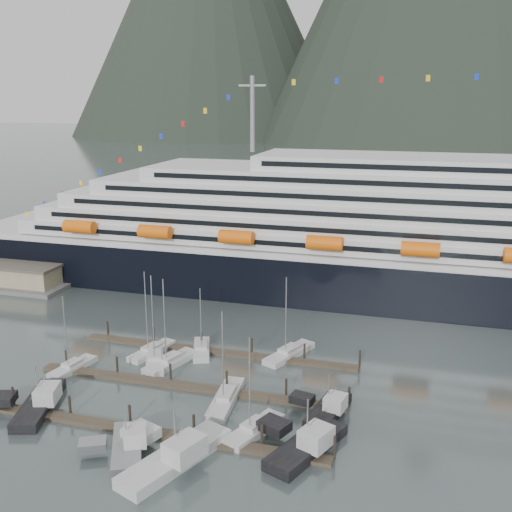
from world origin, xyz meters
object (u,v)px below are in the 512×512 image
(sailboat_c, at_px, (171,363))
(sailboat_h, at_px, (254,430))
(sailboat_e, at_px, (152,351))
(sailboat_g, at_px, (289,354))
(sailboat_b, at_px, (155,360))
(cruise_ship, at_px, (436,245))
(trawler_d, at_px, (306,444))
(trawler_a, at_px, (38,403))
(trawler_e, at_px, (327,409))
(sailboat_f, at_px, (202,350))
(trawler_b, at_px, (126,447))
(sailboat_d, at_px, (226,399))
(sailboat_a, at_px, (73,368))
(trawler_c, at_px, (175,455))

(sailboat_c, bearing_deg, sailboat_h, -111.06)
(sailboat_e, distance_m, sailboat_g, 23.18)
(sailboat_b, height_order, sailboat_e, sailboat_b)
(cruise_ship, relative_size, trawler_d, 15.51)
(sailboat_b, bearing_deg, sailboat_g, -92.83)
(trawler_a, height_order, trawler_e, trawler_a)
(sailboat_f, distance_m, trawler_a, 28.42)
(sailboat_e, distance_m, trawler_a, 22.53)
(sailboat_f, relative_size, sailboat_g, 0.83)
(trawler_b, bearing_deg, trawler_d, -99.45)
(sailboat_d, bearing_deg, sailboat_h, -141.36)
(sailboat_a, distance_m, sailboat_h, 34.29)
(sailboat_f, bearing_deg, sailboat_a, 104.93)
(sailboat_h, xyz_separation_m, trawler_b, (-13.78, -8.54, 0.44))
(sailboat_d, relative_size, trawler_c, 0.91)
(cruise_ship, distance_m, sailboat_e, 62.95)
(sailboat_a, relative_size, sailboat_c, 0.85)
(trawler_e, bearing_deg, sailboat_a, 98.04)
(cruise_ship, xyz_separation_m, trawler_c, (-29.07, -69.88, -11.05))
(sailboat_f, bearing_deg, trawler_d, -156.60)
(trawler_e, bearing_deg, sailboat_c, 83.99)
(trawler_a, xyz_separation_m, trawler_b, (16.84, -6.19, -0.04))
(sailboat_h, xyz_separation_m, trawler_d, (7.15, -2.13, 0.53))
(trawler_a, height_order, trawler_b, trawler_a)
(cruise_ship, relative_size, trawler_c, 13.06)
(sailboat_f, height_order, trawler_a, sailboat_f)
(sailboat_c, distance_m, sailboat_h, 24.41)
(trawler_a, bearing_deg, sailboat_c, -50.32)
(sailboat_c, xyz_separation_m, trawler_b, (4.88, -24.27, 0.43))
(sailboat_b, xyz_separation_m, trawler_a, (-9.07, -18.22, 0.47))
(sailboat_d, height_order, sailboat_e, sailboat_e)
(sailboat_e, distance_m, trawler_d, 37.32)
(sailboat_c, height_order, sailboat_h, sailboat_c)
(sailboat_d, xyz_separation_m, trawler_d, (13.38, -8.89, 0.54))
(sailboat_f, relative_size, trawler_b, 1.11)
(cruise_ship, bearing_deg, sailboat_a, -136.77)
(trawler_d, bearing_deg, cruise_ship, 9.39)
(sailboat_e, bearing_deg, sailboat_d, -109.85)
(cruise_ship, distance_m, trawler_a, 83.06)
(trawler_c, bearing_deg, sailboat_g, 10.79)
(sailboat_h, bearing_deg, sailboat_g, 24.39)
(trawler_b, height_order, trawler_c, trawler_c)
(cruise_ship, distance_m, sailboat_a, 75.92)
(sailboat_f, xyz_separation_m, trawler_e, (23.93, -14.57, 0.44))
(sailboat_b, distance_m, sailboat_e, 3.77)
(sailboat_g, height_order, trawler_b, sailboat_g)
(sailboat_h, xyz_separation_m, trawler_c, (-7.28, -8.75, 0.55))
(sailboat_a, relative_size, sailboat_h, 0.92)
(sailboat_d, relative_size, sailboat_e, 0.97)
(sailboat_e, xyz_separation_m, sailboat_g, (22.55, 5.38, 0.00))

